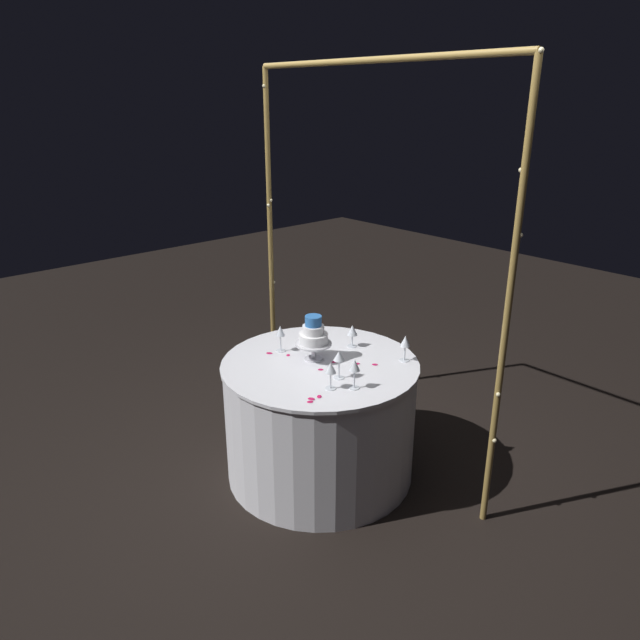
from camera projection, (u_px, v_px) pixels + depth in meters
name	position (u px, v px, depth m)	size (l,w,h in m)	color
ground_plane	(320.00, 470.00, 3.79)	(12.00, 12.00, 0.00)	black
decorative_arch	(369.00, 221.00, 3.48)	(1.97, 0.06, 2.45)	olive
main_table	(320.00, 418.00, 3.66)	(1.19, 1.19, 0.77)	white
tiered_cake	(313.00, 335.00, 3.50)	(0.22, 0.22, 0.28)	silver
wine_glass_0	(331.00, 369.00, 3.16)	(0.06, 0.06, 0.16)	silver
wine_glass_1	(355.00, 367.00, 3.16)	(0.06, 0.06, 0.17)	silver
wine_glass_2	(352.00, 331.00, 3.71)	(0.07, 0.07, 0.14)	silver
wine_glass_3	(280.00, 332.00, 3.63)	(0.06, 0.06, 0.17)	silver
wine_glass_4	(339.00, 357.00, 3.28)	(0.06, 0.06, 0.17)	silver
wine_glass_5	(405.00, 342.00, 3.50)	(0.06, 0.06, 0.16)	silver
rose_petal_0	(321.00, 370.00, 3.42)	(0.03, 0.02, 0.00)	#C61951
rose_petal_1	(375.00, 364.00, 3.49)	(0.04, 0.03, 0.00)	#C61951
rose_petal_2	(329.00, 343.00, 3.79)	(0.03, 0.02, 0.00)	#C61951
rose_petal_3	(269.00, 353.00, 3.64)	(0.04, 0.03, 0.00)	#C61951
rose_petal_4	(357.00, 364.00, 3.50)	(0.03, 0.02, 0.00)	#C61951
rose_petal_5	(319.00, 397.00, 3.12)	(0.04, 0.02, 0.00)	#C61951
rose_petal_6	(288.00, 355.00, 3.61)	(0.03, 0.02, 0.00)	#C61951
rose_petal_7	(334.00, 362.00, 3.52)	(0.03, 0.02, 0.00)	#C61951
rose_petal_8	(310.00, 402.00, 3.06)	(0.03, 0.02, 0.00)	#C61951
rose_petal_9	(311.00, 399.00, 3.09)	(0.04, 0.03, 0.00)	#C61951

